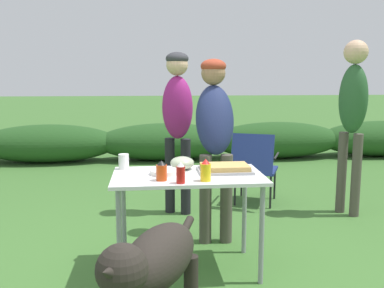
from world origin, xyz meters
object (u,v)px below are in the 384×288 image
at_px(standing_person_in_red_jacket, 215,126).
at_px(standing_person_in_olive_jacket, 353,107).
at_px(mixing_bowl, 182,163).
at_px(camp_chair_green_behind_table, 254,165).
at_px(dog, 154,269).
at_px(plate_stack, 164,172).
at_px(folding_table, 188,185).
at_px(mustard_bottle, 206,170).
at_px(food_tray, 225,168).
at_px(ketchup_bottle, 181,173).
at_px(hot_sauce_bottle, 162,171).
at_px(paper_cup_stack, 124,162).
at_px(standing_person_with_beanie, 177,113).

xyz_separation_m(standing_person_in_red_jacket, standing_person_in_olive_jacket, (1.51, 0.52, 0.12)).
bearing_deg(mixing_bowl, camp_chair_green_behind_table, 56.62).
height_order(mixing_bowl, dog, mixing_bowl).
relative_size(plate_stack, dog, 0.22).
relative_size(folding_table, mustard_bottle, 7.13).
bearing_deg(mixing_bowl, dog, -100.37).
bearing_deg(dog, food_tray, -90.00).
bearing_deg(ketchup_bottle, camp_chair_green_behind_table, 62.18).
bearing_deg(standing_person_in_olive_jacket, camp_chair_green_behind_table, -146.36).
relative_size(mustard_bottle, dog, 0.16).
bearing_deg(mustard_bottle, hot_sauce_bottle, 171.42).
xyz_separation_m(mustard_bottle, dog, (-0.37, -0.90, -0.27)).
xyz_separation_m(food_tray, hot_sauce_bottle, (-0.48, -0.22, 0.04)).
bearing_deg(standing_person_in_olive_jacket, standing_person_in_red_jacket, -102.49).
bearing_deg(ketchup_bottle, hot_sauce_bottle, 143.83).
distance_m(plate_stack, paper_cup_stack, 0.37).
bearing_deg(paper_cup_stack, standing_person_in_olive_jacket, 22.15).
xyz_separation_m(mixing_bowl, ketchup_bottle, (-0.04, -0.43, 0.02)).
distance_m(food_tray, plate_stack, 0.46).
xyz_separation_m(mixing_bowl, hot_sauce_bottle, (-0.17, -0.34, 0.02)).
relative_size(mustard_bottle, standing_person_in_olive_jacket, 0.09).
distance_m(standing_person_with_beanie, dog, 2.56).
bearing_deg(paper_cup_stack, ketchup_bottle, -50.17).
height_order(mixing_bowl, paper_cup_stack, paper_cup_stack).
bearing_deg(hot_sauce_bottle, standing_person_in_olive_jacket, 33.43).
relative_size(food_tray, paper_cup_stack, 3.38).
bearing_deg(plate_stack, standing_person_in_red_jacket, 53.01).
relative_size(plate_stack, mustard_bottle, 1.37).
height_order(hot_sauce_bottle, standing_person_with_beanie, standing_person_with_beanie).
bearing_deg(mixing_bowl, standing_person_in_olive_jacket, 28.12).
distance_m(plate_stack, ketchup_bottle, 0.30).
height_order(folding_table, camp_chair_green_behind_table, camp_chair_green_behind_table).
bearing_deg(food_tray, dog, -115.14).
xyz_separation_m(mixing_bowl, standing_person_in_red_jacket, (0.32, 0.46, 0.23)).
xyz_separation_m(paper_cup_stack, camp_chair_green_behind_table, (1.38, 1.35, -0.33)).
distance_m(plate_stack, mixing_bowl, 0.21).
bearing_deg(mustard_bottle, paper_cup_stack, 142.86).
distance_m(ketchup_bottle, standing_person_with_beanie, 1.66).
height_order(folding_table, food_tray, food_tray).
relative_size(standing_person_with_beanie, dog, 1.80).
bearing_deg(folding_table, camp_chair_green_behind_table, 60.42).
height_order(standing_person_with_beanie, standing_person_in_olive_jacket, standing_person_in_olive_jacket).
height_order(hot_sauce_bottle, dog, hot_sauce_bottle).
bearing_deg(dog, folding_table, -78.20).
relative_size(hot_sauce_bottle, standing_person_in_olive_jacket, 0.08).
xyz_separation_m(food_tray, dog, (-0.55, -1.17, -0.23)).
bearing_deg(dog, mixing_bowl, -75.23).
height_order(dog, camp_chair_green_behind_table, camp_chair_green_behind_table).
xyz_separation_m(plate_stack, ketchup_bottle, (0.10, -0.28, 0.05)).
xyz_separation_m(hot_sauce_bottle, camp_chair_green_behind_table, (1.10, 1.75, -0.34)).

